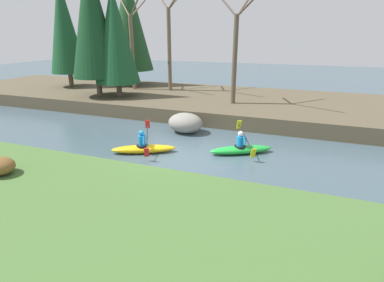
{
  "coord_description": "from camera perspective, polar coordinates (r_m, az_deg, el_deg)",
  "views": [
    {
      "loc": [
        4.42,
        -10.1,
        4.78
      ],
      "look_at": [
        0.25,
        1.05,
        0.55
      ],
      "focal_mm": 28.0,
      "sensor_mm": 36.0,
      "label": 1
    }
  ],
  "objects": [
    {
      "name": "bare_tree_mid_upstream",
      "position": [
        22.79,
        -4.23,
        18.68
      ],
      "size": [
        4.21,
        4.16,
        7.7
      ],
      "color": "brown",
      "rests_on": "riverbank_far"
    },
    {
      "name": "bare_tree_upstream",
      "position": [
        23.67,
        -11.24,
        17.65
      ],
      "size": [
        3.86,
        3.82,
        7.04
      ],
      "color": "#7A664C",
      "rests_on": "riverbank_far"
    },
    {
      "name": "conifer_tree_centre",
      "position": [
        20.94,
        -14.49,
        18.88
      ],
      "size": [
        2.96,
        2.96,
        6.93
      ],
      "color": "brown",
      "rests_on": "riverbank_far"
    },
    {
      "name": "riverbank_far",
      "position": [
        20.53,
        7.64,
        7.1
      ],
      "size": [
        44.0,
        9.33,
        0.82
      ],
      "color": "brown",
      "rests_on": "ground"
    },
    {
      "name": "kayaker_middle",
      "position": [
        12.96,
        -9.14,
        -1.3
      ],
      "size": [
        2.69,
        1.93,
        1.2
      ],
      "rotation": [
        0.0,
        0.0,
        0.46
      ],
      "color": "yellow",
      "rests_on": "ground"
    },
    {
      "name": "kayaker_lead",
      "position": [
        12.89,
        9.41,
        -1.44
      ],
      "size": [
        2.64,
        1.97,
        1.2
      ],
      "rotation": [
        0.0,
        0.0,
        0.53
      ],
      "color": "green",
      "rests_on": "ground"
    },
    {
      "name": "bare_tree_mid_downstream",
      "position": [
        18.36,
        8.36,
        16.94
      ],
      "size": [
        3.71,
        3.67,
        6.75
      ],
      "color": "brown",
      "rests_on": "riverbank_far"
    },
    {
      "name": "conifer_tree_mid_left",
      "position": [
        21.4,
        -18.51,
        21.41
      ],
      "size": [
        3.16,
        3.16,
        8.73
      ],
      "color": "brown",
      "rests_on": "riverbank_far"
    },
    {
      "name": "ground_plane",
      "position": [
        12.01,
        -2.88,
        -3.91
      ],
      "size": [
        90.0,
        90.0,
        0.0
      ],
      "primitive_type": "plane",
      "color": "#425660"
    },
    {
      "name": "conifer_tree_far_left",
      "position": [
        26.41,
        -23.24,
        19.55
      ],
      "size": [
        2.73,
        2.73,
        8.19
      ],
      "color": "brown",
      "rests_on": "riverbank_far"
    },
    {
      "name": "conifer_tree_left",
      "position": [
        25.85,
        -11.92,
        21.37
      ],
      "size": [
        3.55,
        3.55,
        8.68
      ],
      "color": "brown",
      "rests_on": "riverbank_far"
    },
    {
      "name": "boulder_midstream",
      "position": [
        15.42,
        -1.26,
        3.48
      ],
      "size": [
        1.81,
        1.41,
        1.02
      ],
      "color": "gray",
      "rests_on": "ground"
    },
    {
      "name": "riverbank_near",
      "position": [
        7.88,
        -18.7,
        -15.18
      ],
      "size": [
        44.0,
        5.66,
        0.85
      ],
      "color": "#476B33",
      "rests_on": "ground"
    }
  ]
}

